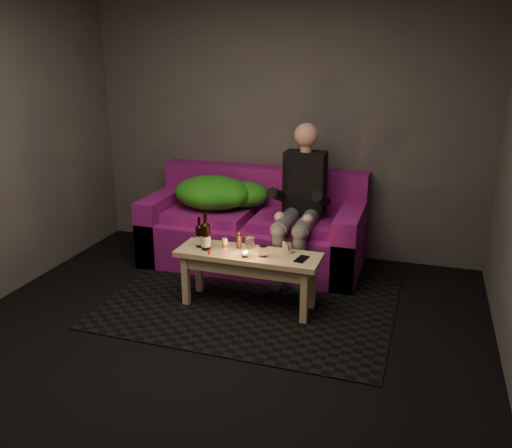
{
  "coord_description": "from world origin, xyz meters",
  "views": [
    {
      "loc": [
        1.36,
        -3.02,
        2.06
      ],
      "look_at": [
        -0.05,
        1.46,
        0.52
      ],
      "focal_mm": 38.0,
      "sensor_mm": 36.0,
      "label": 1
    }
  ],
  "objects_px": {
    "beer_bottle_a": "(199,236)",
    "steel_cup": "(287,247)",
    "sofa": "(255,230)",
    "coffee_table": "(248,262)",
    "person": "(300,200)",
    "beer_bottle_b": "(206,236)"
  },
  "relations": [
    {
      "from": "coffee_table",
      "to": "steel_cup",
      "type": "bearing_deg",
      "value": 14.59
    },
    {
      "from": "coffee_table",
      "to": "beer_bottle_a",
      "type": "xyz_separation_m",
      "value": [
        -0.42,
        0.0,
        0.18
      ]
    },
    {
      "from": "beer_bottle_a",
      "to": "steel_cup",
      "type": "distance_m",
      "value": 0.73
    },
    {
      "from": "coffee_table",
      "to": "steel_cup",
      "type": "height_order",
      "value": "steel_cup"
    },
    {
      "from": "sofa",
      "to": "beer_bottle_a",
      "type": "bearing_deg",
      "value": -100.29
    },
    {
      "from": "coffee_table",
      "to": "steel_cup",
      "type": "distance_m",
      "value": 0.34
    },
    {
      "from": "sofa",
      "to": "beer_bottle_b",
      "type": "bearing_deg",
      "value": -95.71
    },
    {
      "from": "coffee_table",
      "to": "beer_bottle_b",
      "type": "distance_m",
      "value": 0.41
    },
    {
      "from": "person",
      "to": "steel_cup",
      "type": "distance_m",
      "value": 0.74
    },
    {
      "from": "person",
      "to": "beer_bottle_a",
      "type": "distance_m",
      "value": 1.05
    },
    {
      "from": "beer_bottle_a",
      "to": "steel_cup",
      "type": "relative_size",
      "value": 2.3
    },
    {
      "from": "beer_bottle_b",
      "to": "steel_cup",
      "type": "bearing_deg",
      "value": 10.19
    },
    {
      "from": "beer_bottle_a",
      "to": "beer_bottle_b",
      "type": "xyz_separation_m",
      "value": [
        0.07,
        -0.04,
        0.02
      ]
    },
    {
      "from": "sofa",
      "to": "coffee_table",
      "type": "xyz_separation_m",
      "value": [
        0.25,
        -0.97,
        0.07
      ]
    },
    {
      "from": "steel_cup",
      "to": "beer_bottle_a",
      "type": "bearing_deg",
      "value": -174.17
    },
    {
      "from": "beer_bottle_a",
      "to": "beer_bottle_b",
      "type": "relative_size",
      "value": 0.82
    },
    {
      "from": "beer_bottle_a",
      "to": "sofa",
      "type": "bearing_deg",
      "value": 79.71
    },
    {
      "from": "person",
      "to": "coffee_table",
      "type": "relative_size",
      "value": 1.19
    },
    {
      "from": "coffee_table",
      "to": "beer_bottle_b",
      "type": "bearing_deg",
      "value": -173.71
    },
    {
      "from": "sofa",
      "to": "steel_cup",
      "type": "distance_m",
      "value": 1.07
    },
    {
      "from": "beer_bottle_a",
      "to": "beer_bottle_b",
      "type": "bearing_deg",
      "value": -30.22
    },
    {
      "from": "sofa",
      "to": "steel_cup",
      "type": "bearing_deg",
      "value": -58.06
    }
  ]
}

